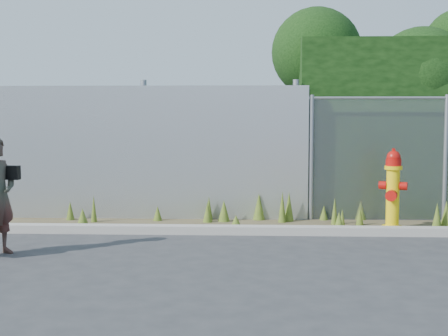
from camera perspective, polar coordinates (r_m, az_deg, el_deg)
ground at (r=7.35m, az=1.89°, el=-8.76°), size 80.00×80.00×0.00m
curb at (r=9.10m, az=2.01°, el=-5.69°), size 16.00×0.22×0.12m
weed_strip at (r=9.74m, az=3.29°, el=-4.67°), size 16.00×1.32×0.51m
corrugated_fence at (r=10.69m, az=-15.60°, el=1.36°), size 8.50×0.21×2.30m
fire_hydrant at (r=9.66m, az=15.19°, el=-2.02°), size 0.41×0.37×1.23m
black_shoulder_bag at (r=8.20m, az=-18.95°, el=-0.40°), size 0.23×0.10×0.17m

